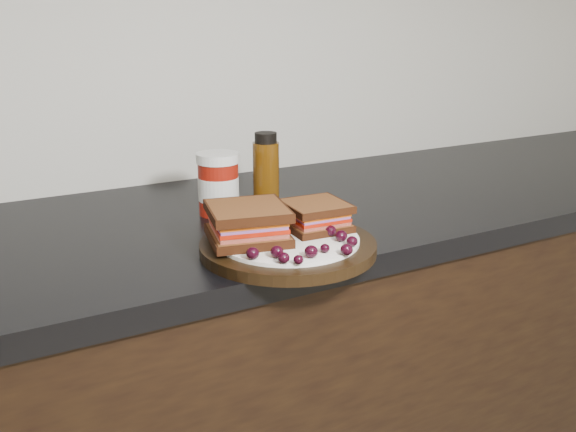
% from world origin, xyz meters
% --- Properties ---
extents(countertop, '(3.98, 0.60, 0.04)m').
position_xyz_m(countertop, '(0.00, 1.70, 0.88)').
color(countertop, black).
rests_on(countertop, base_cabinets).
extents(plate, '(0.28, 0.28, 0.02)m').
position_xyz_m(plate, '(0.14, 1.48, 0.91)').
color(plate, black).
rests_on(plate, countertop).
extents(sandwich_left, '(0.14, 0.14, 0.05)m').
position_xyz_m(sandwich_left, '(0.08, 1.50, 0.95)').
color(sandwich_left, brown).
rests_on(sandwich_left, plate).
extents(sandwich_right, '(0.10, 0.10, 0.04)m').
position_xyz_m(sandwich_right, '(0.20, 1.50, 0.95)').
color(sandwich_right, brown).
rests_on(sandwich_right, plate).
extents(grape_0, '(0.02, 0.02, 0.02)m').
position_xyz_m(grape_0, '(0.05, 1.42, 0.93)').
color(grape_0, black).
rests_on(grape_0, plate).
extents(grape_1, '(0.02, 0.02, 0.02)m').
position_xyz_m(grape_1, '(0.09, 1.41, 0.93)').
color(grape_1, black).
rests_on(grape_1, plate).
extents(grape_2, '(0.02, 0.02, 0.02)m').
position_xyz_m(grape_2, '(0.08, 1.39, 0.93)').
color(grape_2, black).
rests_on(grape_2, plate).
extents(grape_3, '(0.01, 0.01, 0.01)m').
position_xyz_m(grape_3, '(0.10, 1.37, 0.93)').
color(grape_3, black).
rests_on(grape_3, plate).
extents(grape_4, '(0.02, 0.02, 0.02)m').
position_xyz_m(grape_4, '(0.13, 1.39, 0.93)').
color(grape_4, black).
rests_on(grape_4, plate).
extents(grape_5, '(0.01, 0.01, 0.01)m').
position_xyz_m(grape_5, '(0.16, 1.40, 0.93)').
color(grape_5, black).
rests_on(grape_5, plate).
extents(grape_6, '(0.02, 0.02, 0.02)m').
position_xyz_m(grape_6, '(0.18, 1.37, 0.93)').
color(grape_6, black).
rests_on(grape_6, plate).
extents(grape_7, '(0.02, 0.02, 0.02)m').
position_xyz_m(grape_7, '(0.21, 1.40, 0.93)').
color(grape_7, black).
rests_on(grape_7, plate).
extents(grape_8, '(0.02, 0.02, 0.02)m').
position_xyz_m(grape_8, '(0.21, 1.42, 0.93)').
color(grape_8, black).
rests_on(grape_8, plate).
extents(grape_9, '(0.02, 0.02, 0.02)m').
position_xyz_m(grape_9, '(0.20, 1.45, 0.93)').
color(grape_9, black).
rests_on(grape_9, plate).
extents(grape_10, '(0.02, 0.02, 0.02)m').
position_xyz_m(grape_10, '(0.22, 1.49, 0.93)').
color(grape_10, black).
rests_on(grape_10, plate).
extents(grape_11, '(0.02, 0.02, 0.02)m').
position_xyz_m(grape_11, '(0.21, 1.49, 0.93)').
color(grape_11, black).
rests_on(grape_11, plate).
extents(grape_12, '(0.02, 0.02, 0.02)m').
position_xyz_m(grape_12, '(0.21, 1.52, 0.93)').
color(grape_12, black).
rests_on(grape_12, plate).
extents(grape_13, '(0.02, 0.02, 0.02)m').
position_xyz_m(grape_13, '(0.08, 1.54, 0.93)').
color(grape_13, black).
rests_on(grape_13, plate).
extents(grape_14, '(0.02, 0.02, 0.01)m').
position_xyz_m(grape_14, '(0.08, 1.52, 0.93)').
color(grape_14, black).
rests_on(grape_14, plate).
extents(grape_15, '(0.02, 0.02, 0.02)m').
position_xyz_m(grape_15, '(0.08, 1.49, 0.93)').
color(grape_15, black).
rests_on(grape_15, plate).
extents(grape_16, '(0.02, 0.02, 0.01)m').
position_xyz_m(grape_16, '(0.06, 1.47, 0.93)').
color(grape_16, black).
rests_on(grape_16, plate).
extents(grape_17, '(0.02, 0.02, 0.02)m').
position_xyz_m(grape_17, '(0.09, 1.52, 0.93)').
color(grape_17, black).
rests_on(grape_17, plate).
extents(grape_18, '(0.02, 0.02, 0.02)m').
position_xyz_m(grape_18, '(0.06, 1.51, 0.93)').
color(grape_18, black).
rests_on(grape_18, plate).
extents(grape_19, '(0.02, 0.02, 0.02)m').
position_xyz_m(grape_19, '(0.06, 1.49, 0.93)').
color(grape_19, black).
rests_on(grape_19, plate).
extents(condiment_jar, '(0.09, 0.09, 0.12)m').
position_xyz_m(condiment_jar, '(0.13, 1.72, 0.96)').
color(condiment_jar, maroon).
rests_on(condiment_jar, countertop).
extents(oil_bottle, '(0.07, 0.07, 0.14)m').
position_xyz_m(oil_bottle, '(0.23, 1.74, 0.97)').
color(oil_bottle, '#4B2A07').
rests_on(oil_bottle, countertop).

